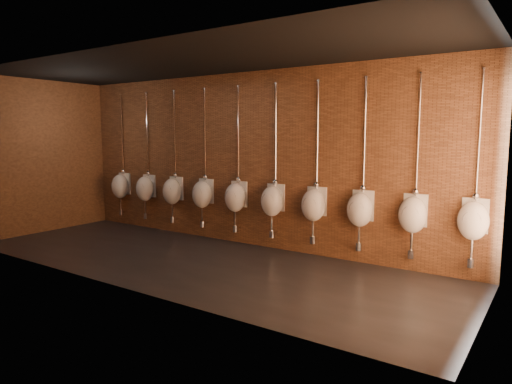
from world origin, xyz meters
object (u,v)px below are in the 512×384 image
urinal_3 (202,194)px  urinal_0 (120,186)px  urinal_1 (145,188)px  urinal_6 (314,204)px  urinal_9 (473,220)px  urinal_4 (235,197)px  urinal_5 (272,200)px  urinal_7 (360,209)px  urinal_8 (413,214)px  urinal_2 (172,191)px

urinal_3 → urinal_0: bearing=180.0°
urinal_1 → urinal_6: same height
urinal_6 → urinal_1: bearing=180.0°
urinal_1 → urinal_0: bearing=180.0°
urinal_0 → urinal_9: (7.36, 0.00, 0.00)m
urinal_1 → urinal_4: bearing=0.0°
urinal_1 → urinal_5: same height
urinal_3 → urinal_7: size_ratio=1.00×
urinal_9 → urinal_8: bearing=180.0°
urinal_4 → urinal_6: (1.63, 0.00, 0.00)m
urinal_1 → urinal_5: bearing=0.0°
urinal_2 → urinal_7: 4.09m
urinal_4 → urinal_8: (3.27, 0.00, 0.00)m
urinal_2 → urinal_6: size_ratio=1.00×
urinal_6 → urinal_7: 0.82m
urinal_0 → urinal_3: bearing=0.0°
urinal_0 → urinal_8: bearing=0.0°
urinal_7 → urinal_6: bearing=180.0°
urinal_3 → urinal_6: bearing=0.0°
urinal_2 → urinal_9: bearing=0.0°
urinal_1 → urinal_7: 4.90m
urinal_1 → urinal_7: size_ratio=1.00×
urinal_0 → urinal_1: size_ratio=1.00×
urinal_3 → urinal_4: (0.82, 0.00, 0.00)m
urinal_0 → urinal_3: size_ratio=1.00×
urinal_8 → urinal_7: bearing=180.0°
urinal_4 → urinal_7: size_ratio=1.00×
urinal_1 → urinal_8: (5.72, 0.00, 0.00)m
urinal_6 → urinal_8: size_ratio=1.00×
urinal_1 → urinal_8: bearing=0.0°
urinal_7 → urinal_9: (1.63, 0.00, 0.00)m
urinal_6 → urinal_2: bearing=180.0°
urinal_2 → urinal_3: bearing=0.0°
urinal_4 → urinal_9: same height
urinal_3 → urinal_5: 1.63m
urinal_3 → urinal_6: 2.45m
urinal_0 → urinal_7: 5.72m
urinal_1 → urinal_6: bearing=0.0°
urinal_2 → urinal_8: (4.90, 0.00, 0.00)m
urinal_0 → urinal_4: 3.27m
urinal_2 → urinal_7: bearing=0.0°
urinal_7 → urinal_9: bearing=0.0°
urinal_5 → urinal_2: bearing=180.0°
urinal_0 → urinal_4: same height
urinal_3 → urinal_4: same height
urinal_8 → urinal_4: bearing=180.0°
urinal_2 → urinal_1: bearing=180.0°
urinal_4 → urinal_7: 2.45m
urinal_4 → urinal_2: bearing=180.0°
urinal_0 → urinal_5: (4.09, 0.00, 0.00)m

